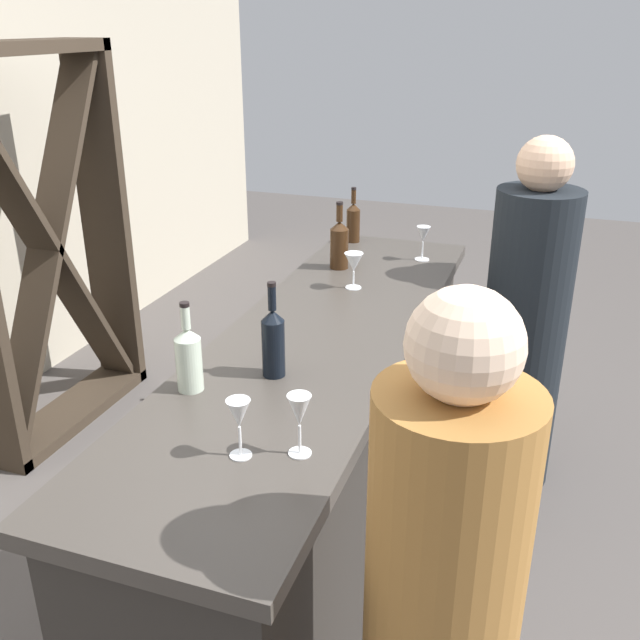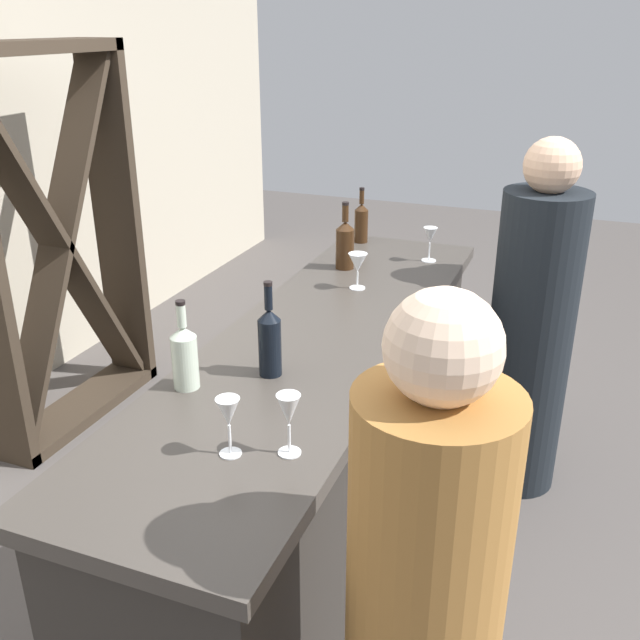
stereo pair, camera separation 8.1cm
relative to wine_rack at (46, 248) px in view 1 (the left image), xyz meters
The scene contains 12 objects.
ground_plane 2.00m from the wine_rack, 109.19° to the right, with size 12.00×12.00×0.00m, color #4C4744.
bar_counter 1.81m from the wine_rack, 109.19° to the right, with size 2.46×0.66×0.99m.
wine_rack is the anchor object (origin of this frame).
wine_bottle_leftmost_clear_pale 1.80m from the wine_rack, 127.61° to the right, with size 0.08×0.08×0.28m.
wine_bottle_second_left_near_black 1.87m from the wine_rack, 119.72° to the right, with size 0.07×0.07×0.31m.
wine_bottle_center_amber_brown 1.51m from the wine_rack, 84.95° to the right, with size 0.08×0.08×0.30m.
wine_bottle_second_right_amber_brown 1.54m from the wine_rack, 69.24° to the right, with size 0.07×0.07×0.27m.
wine_glass_near_left 2.27m from the wine_rack, 125.25° to the right, with size 0.06×0.06×0.17m.
wine_glass_near_center 1.86m from the wine_rack, 78.60° to the right, with size 0.07×0.07×0.16m.
wine_glass_near_right 2.20m from the wine_rack, 128.60° to the right, with size 0.06×0.06×0.16m.
wine_glass_far_left 1.64m from the wine_rack, 93.38° to the right, with size 0.08×0.08×0.15m.
person_left_guest 2.34m from the wine_rack, 83.64° to the right, with size 0.46×0.46×1.60m.
Camera 1 is at (-2.17, -0.76, 2.02)m, focal length 39.72 mm.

